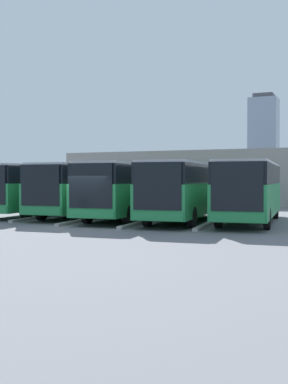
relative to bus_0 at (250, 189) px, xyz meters
name	(u,v)px	position (x,y,z in m)	size (l,w,h in m)	color
ground_plane	(88,227)	(6.92, 5.35, -1.81)	(600.00, 600.00, 0.00)	slate
bus_0	(250,189)	(0.00, 0.00, 0.00)	(3.41, 10.84, 3.23)	#238447
curb_divider_0	(211,223)	(1.73, 1.58, -1.73)	(0.24, 7.74, 0.15)	#9E9E99
bus_1	(185,189)	(3.46, 0.60, 0.00)	(3.41, 10.84, 3.23)	#238447
curb_divider_1	(145,221)	(5.19, 2.18, -1.73)	(0.24, 7.74, 0.15)	#9E9E99
bus_2	(129,188)	(6.92, 0.52, 0.00)	(3.41, 10.84, 3.23)	#238447
curb_divider_2	(90,219)	(8.65, 2.10, -1.73)	(0.24, 7.74, 0.15)	#9E9E99
bus_3	(84,188)	(10.38, -0.28, 0.00)	(3.41, 10.84, 3.23)	#238447
curb_divider_3	(47,216)	(12.11, 1.30, -1.73)	(0.24, 7.74, 0.15)	#9E9E99
bus_4	(39,187)	(13.84, -0.29, 0.00)	(3.41, 10.84, 3.23)	#238447
station_building	(218,177)	(6.92, -19.88, 0.71)	(28.59, 12.10, 4.95)	gray
office_tower	(264,140)	(38.30, -238.35, 21.69)	(14.78, 14.78, 48.18)	#7F8EA3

